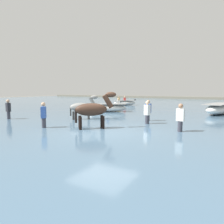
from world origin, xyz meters
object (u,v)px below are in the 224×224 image
at_px(boat_distant_east, 125,103).
at_px(person_wading_mid, 147,115).
at_px(horse_lead_grey, 82,108).
at_px(horse_trailing_dark_bay, 93,111).
at_px(boat_mid_outer, 108,108).
at_px(person_spectator_far, 148,113).
at_px(person_onlooker_right, 180,121).
at_px(person_onlooker_left, 8,112).
at_px(person_wading_close, 44,118).
at_px(boat_distant_west, 219,109).

xyz_separation_m(boat_distant_east, person_wading_mid, (7.36, -11.61, 0.15)).
xyz_separation_m(horse_lead_grey, horse_trailing_dark_bay, (2.39, -2.14, 0.14)).
height_order(boat_mid_outer, person_spectator_far, person_spectator_far).
relative_size(person_onlooker_right, person_spectator_far, 1.00).
height_order(person_onlooker_left, person_onlooker_right, same).
bearing_deg(person_wading_close, boat_distant_east, 103.20).
bearing_deg(boat_distant_east, horse_lead_grey, -74.61).
relative_size(boat_distant_east, boat_distant_west, 0.67).
height_order(boat_distant_west, person_onlooker_right, person_onlooker_right).
xyz_separation_m(person_onlooker_left, person_onlooker_right, (10.01, 1.45, 0.00)).
height_order(horse_lead_grey, person_onlooker_left, horse_lead_grey).
distance_m(boat_distant_west, person_onlooker_right, 8.22).
height_order(horse_trailing_dark_bay, person_onlooker_left, horse_trailing_dark_bay).
bearing_deg(boat_distant_east, person_spectator_far, -56.44).
xyz_separation_m(boat_distant_west, person_wading_close, (-6.76, -10.53, 0.06)).
bearing_deg(person_onlooker_right, boat_distant_east, 126.02).
bearing_deg(horse_lead_grey, horse_trailing_dark_bay, -41.86).
height_order(horse_trailing_dark_bay, person_wading_close, horse_trailing_dark_bay).
bearing_deg(horse_lead_grey, boat_distant_west, 46.29).
distance_m(boat_distant_east, person_onlooker_right, 15.90).
distance_m(horse_lead_grey, boat_mid_outer, 4.70).
distance_m(boat_mid_outer, person_wading_close, 7.86).
bearing_deg(horse_lead_grey, boat_distant_east, 105.39).
relative_size(boat_distant_west, person_onlooker_left, 2.45).
relative_size(horse_trailing_dark_bay, boat_distant_east, 0.79).
distance_m(boat_mid_outer, person_onlooker_right, 8.88).
height_order(person_onlooker_right, person_wading_mid, same).
distance_m(boat_mid_outer, person_onlooker_left, 7.46).
xyz_separation_m(horse_lead_grey, boat_mid_outer, (-1.02, 4.57, -0.36)).
height_order(boat_distant_east, person_spectator_far, person_spectator_far).
xyz_separation_m(boat_distant_east, boat_mid_outer, (2.29, -7.47, 0.03)).
xyz_separation_m(person_wading_close, person_wading_mid, (3.79, 3.62, 0.00)).
height_order(horse_lead_grey, person_wading_mid, horse_lead_grey).
xyz_separation_m(boat_mid_outer, person_spectator_far, (4.72, -3.10, 0.11)).
distance_m(horse_lead_grey, person_spectator_far, 3.99).
bearing_deg(person_onlooker_right, boat_mid_outer, 142.61).
bearing_deg(boat_distant_west, person_onlooker_right, -96.88).
distance_m(horse_lead_grey, person_onlooker_right, 6.09).
bearing_deg(person_wading_mid, person_onlooker_left, -161.37).
distance_m(boat_distant_west, person_wading_close, 12.51).
bearing_deg(person_wading_mid, person_onlooker_right, -32.17).
distance_m(horse_lead_grey, person_onlooker_left, 4.59).
distance_m(boat_mid_outer, person_spectator_far, 5.64).
bearing_deg(person_wading_close, horse_lead_grey, 94.61).
relative_size(boat_distant_east, person_onlooker_right, 1.65).
bearing_deg(boat_mid_outer, boat_distant_west, 19.01).
distance_m(horse_trailing_dark_bay, boat_mid_outer, 7.55).
distance_m(person_wading_close, person_onlooker_right, 6.24).
relative_size(boat_mid_outer, boat_distant_west, 0.81).
xyz_separation_m(boat_distant_east, boat_distant_west, (10.33, -4.70, 0.09)).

